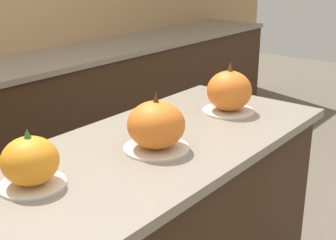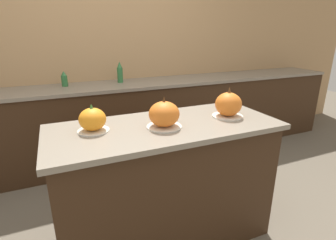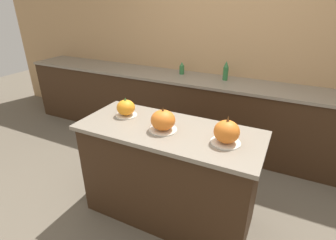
# 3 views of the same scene
# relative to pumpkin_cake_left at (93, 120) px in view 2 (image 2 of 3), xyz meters

# --- Properties ---
(ground_plane) EXTENTS (12.00, 12.00, 0.00)m
(ground_plane) POSITION_rel_pumpkin_cake_left_xyz_m (0.46, -0.07, -0.99)
(ground_plane) COLOR #665B4C
(wall_back) EXTENTS (8.00, 0.06, 2.50)m
(wall_back) POSITION_rel_pumpkin_cake_left_xyz_m (0.46, 1.69, 0.26)
(wall_back) COLOR tan
(wall_back) RESTS_ON ground_plane
(kitchen_island) EXTENTS (1.53, 0.65, 0.91)m
(kitchen_island) POSITION_rel_pumpkin_cake_left_xyz_m (0.46, -0.07, -0.53)
(kitchen_island) COLOR #382314
(kitchen_island) RESTS_ON ground_plane
(back_counter) EXTENTS (6.00, 0.60, 0.93)m
(back_counter) POSITION_rel_pumpkin_cake_left_xyz_m (0.46, 1.36, -0.52)
(back_counter) COLOR #382314
(back_counter) RESTS_ON ground_plane
(pumpkin_cake_left) EXTENTS (0.19, 0.19, 0.17)m
(pumpkin_cake_left) POSITION_rel_pumpkin_cake_left_xyz_m (0.00, 0.00, 0.00)
(pumpkin_cake_left) COLOR silver
(pumpkin_cake_left) RESTS_ON kitchen_island
(pumpkin_cake_center) EXTENTS (0.23, 0.23, 0.21)m
(pumpkin_cake_center) POSITION_rel_pumpkin_cake_left_xyz_m (0.43, -0.11, 0.01)
(pumpkin_cake_center) COLOR silver
(pumpkin_cake_center) RESTS_ON kitchen_island
(pumpkin_cake_right) EXTENTS (0.22, 0.22, 0.22)m
(pumpkin_cake_right) POSITION_rel_pumpkin_cake_left_xyz_m (0.94, -0.09, 0.01)
(pumpkin_cake_right) COLOR silver
(pumpkin_cake_right) RESTS_ON kitchen_island
(bottle_tall) EXTENTS (0.07, 0.07, 0.24)m
(bottle_tall) POSITION_rel_pumpkin_cake_left_xyz_m (0.52, 1.44, 0.06)
(bottle_tall) COLOR #2D6B38
(bottle_tall) RESTS_ON back_counter
(bottle_short) EXTENTS (0.07, 0.07, 0.16)m
(bottle_short) POSITION_rel_pumpkin_cake_left_xyz_m (-0.09, 1.46, 0.02)
(bottle_short) COLOR #2D6B38
(bottle_short) RESTS_ON back_counter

